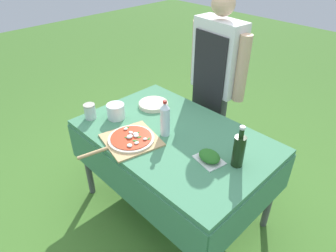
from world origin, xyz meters
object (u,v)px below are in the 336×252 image
object	(u,v)px
pizza_on_peel	(130,139)
water_bottle	(165,119)
plate_stack	(153,104)
person_cook	(216,74)
oil_bottle	(239,150)
sauce_jar	(90,112)
herb_container	(209,157)
prep_table	(174,144)
mixing_tub	(116,111)

from	to	relation	value
pizza_on_peel	water_bottle	bearing A→B (deg)	77.63
plate_stack	person_cook	bearing A→B (deg)	67.48
person_cook	oil_bottle	bearing A→B (deg)	142.45
pizza_on_peel	oil_bottle	size ratio (longest dim) A/B	2.05
sauce_jar	water_bottle	bearing A→B (deg)	24.95
herb_container	prep_table	bearing A→B (deg)	173.06
oil_bottle	plate_stack	xyz separation A→B (m)	(-0.86, 0.12, -0.09)
plate_stack	sauce_jar	bearing A→B (deg)	-112.76
pizza_on_peel	plate_stack	distance (m)	0.49
plate_stack	herb_container	bearing A→B (deg)	-15.46
prep_table	pizza_on_peel	distance (m)	0.32
oil_bottle	mixing_tub	xyz separation A→B (m)	(-0.93, -0.20, -0.05)
mixing_tub	plate_stack	xyz separation A→B (m)	(0.06, 0.31, -0.04)
oil_bottle	mixing_tub	distance (m)	0.95
herb_container	water_bottle	bearing A→B (deg)	-179.90
person_cook	water_bottle	world-z (taller)	person_cook
herb_container	oil_bottle	bearing A→B (deg)	31.97
prep_table	person_cook	xyz separation A→B (m)	(-0.18, 0.66, 0.27)
sauce_jar	plate_stack	bearing A→B (deg)	67.24
water_bottle	sauce_jar	world-z (taller)	water_bottle
pizza_on_peel	oil_bottle	distance (m)	0.70
person_cook	plate_stack	distance (m)	0.57
pizza_on_peel	plate_stack	bearing A→B (deg)	132.38
person_cook	herb_container	size ratio (longest dim) A/B	7.83
prep_table	sauce_jar	bearing A→B (deg)	-153.23
pizza_on_peel	water_bottle	distance (m)	0.27
person_cook	mixing_tub	bearing A→B (deg)	77.56
water_bottle	plate_stack	size ratio (longest dim) A/B	1.12
person_cook	oil_bottle	distance (m)	0.90
pizza_on_peel	sauce_jar	bearing A→B (deg)	-163.69
pizza_on_peel	mixing_tub	xyz separation A→B (m)	(-0.30, 0.11, 0.04)
oil_bottle	water_bottle	xyz separation A→B (m)	(-0.52, -0.09, 0.01)
person_cook	water_bottle	distance (m)	0.72
person_cook	plate_stack	bearing A→B (deg)	73.32
prep_table	herb_container	world-z (taller)	herb_container
mixing_tub	sauce_jar	bearing A→B (deg)	-132.95
prep_table	oil_bottle	bearing A→B (deg)	5.31
plate_stack	sauce_jar	world-z (taller)	sauce_jar
person_cook	pizza_on_peel	size ratio (longest dim) A/B	2.76
oil_bottle	sauce_jar	distance (m)	1.11
herb_container	mixing_tub	xyz separation A→B (m)	(-0.79, -0.11, 0.03)
oil_bottle	herb_container	bearing A→B (deg)	-148.03
pizza_on_peel	oil_bottle	xyz separation A→B (m)	(0.62, 0.31, 0.09)
pizza_on_peel	herb_container	bearing A→B (deg)	37.10
person_cook	mixing_tub	xyz separation A→B (m)	(-0.27, -0.82, -0.13)
herb_container	plate_stack	xyz separation A→B (m)	(-0.73, 0.20, -0.01)
prep_table	mixing_tub	world-z (taller)	mixing_tub
prep_table	mixing_tub	xyz separation A→B (m)	(-0.45, -0.15, 0.14)
oil_bottle	sauce_jar	bearing A→B (deg)	-162.39
mixing_tub	herb_container	bearing A→B (deg)	8.00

